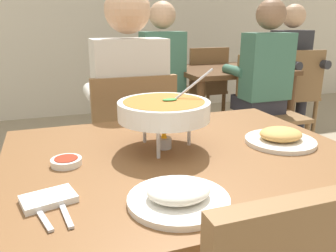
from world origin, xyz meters
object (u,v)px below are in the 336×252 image
at_px(rice_plate, 179,195).
at_px(patron_bg_left, 263,76).
at_px(chair_bg_middle, 294,90).
at_px(chair_diner_main, 131,147).
at_px(diner_main, 129,102).
at_px(curry_bowl, 164,111).
at_px(dining_table_main, 183,186).
at_px(dining_table_far, 229,82).
at_px(appetizer_plate, 280,138).
at_px(patron_bg_right, 161,70).
at_px(chair_bg_right, 158,97).
at_px(chair_bg_corner, 204,85).
at_px(patron_bg_middle, 292,65).
at_px(chair_bg_left, 266,104).
at_px(sauce_dish, 66,161).

distance_m(rice_plate, patron_bg_left, 2.09).
bearing_deg(chair_bg_middle, chair_diner_main, -151.53).
bearing_deg(diner_main, curry_bowl, -93.45).
height_order(diner_main, chair_bg_middle, diner_main).
height_order(dining_table_main, dining_table_far, same).
distance_m(appetizer_plate, patron_bg_right, 1.90).
bearing_deg(chair_bg_middle, diner_main, -152.32).
bearing_deg(chair_diner_main, patron_bg_right, 64.31).
height_order(chair_diner_main, chair_bg_right, same).
bearing_deg(rice_plate, patron_bg_right, 72.57).
relative_size(rice_plate, chair_bg_middle, 0.27).
relative_size(chair_bg_corner, patron_bg_middle, 0.69).
bearing_deg(patron_bg_middle, chair_bg_corner, 145.56).
height_order(dining_table_main, patron_bg_left, patron_bg_left).
bearing_deg(chair_diner_main, patron_bg_left, 26.16).
bearing_deg(rice_plate, chair_bg_right, 73.24).
height_order(appetizer_plate, patron_bg_right, patron_bg_right).
bearing_deg(patron_bg_left, dining_table_far, 89.80).
distance_m(curry_bowl, chair_bg_right, 1.95).
distance_m(curry_bowl, patron_bg_right, 1.90).
xyz_separation_m(chair_bg_corner, patron_bg_left, (0.03, -1.00, 0.24)).
xyz_separation_m(curry_bowl, chair_bg_left, (1.30, 1.26, -0.36)).
height_order(chair_bg_right, patron_bg_right, patron_bg_right).
bearing_deg(chair_bg_corner, rice_plate, -116.56).
relative_size(chair_diner_main, patron_bg_right, 0.69).
relative_size(dining_table_main, chair_bg_corner, 1.23).
relative_size(dining_table_main, sauce_dish, 12.31).
xyz_separation_m(chair_bg_middle, patron_bg_middle, (0.01, 0.09, 0.24)).
bearing_deg(chair_bg_right, patron_bg_middle, -2.62).
height_order(appetizer_plate, patron_bg_left, patron_bg_left).
bearing_deg(chair_bg_corner, diner_main, -127.04).
relative_size(diner_main, curry_bowl, 3.94).
height_order(appetizer_plate, chair_bg_middle, chair_bg_middle).
bearing_deg(chair_bg_right, chair_bg_middle, -6.54).
xyz_separation_m(dining_table_far, chair_bg_right, (-0.67, 0.04, -0.10)).
relative_size(chair_bg_corner, patron_bg_left, 0.69).
relative_size(curry_bowl, chair_bg_corner, 0.37).
bearing_deg(chair_bg_left, rice_plate, -130.58).
height_order(dining_table_main, chair_bg_right, chair_bg_right).
bearing_deg(dining_table_far, sauce_dish, -130.60).
xyz_separation_m(rice_plate, patron_bg_right, (0.68, 2.16, -0.02)).
distance_m(chair_diner_main, appetizer_plate, 0.87).
xyz_separation_m(appetizer_plate, sauce_dish, (-0.71, 0.05, -0.01)).
relative_size(chair_diner_main, curry_bowl, 2.71).
height_order(chair_diner_main, chair_bg_left, same).
bearing_deg(dining_table_far, appetizer_plate, -114.37).
xyz_separation_m(curry_bowl, chair_bg_right, (0.57, 1.83, -0.36)).
height_order(chair_diner_main, sauce_dish, chair_diner_main).
relative_size(diner_main, dining_table_far, 1.31).
bearing_deg(patron_bg_left, dining_table_main, -132.25).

